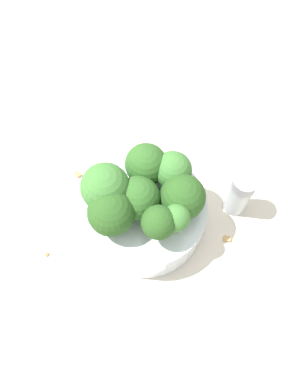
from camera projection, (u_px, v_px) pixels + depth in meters
The scene contains 14 objects.
ground_plane at pixel (144, 221), 0.52m from camera, with size 3.00×3.00×0.00m, color beige.
bowl at pixel (144, 214), 0.50m from camera, with size 0.16×0.16×0.05m, color silver.
broccoli_floret_0 at pixel (111, 213), 0.43m from camera, with size 0.06×0.06×0.06m.
broccoli_floret_1 at pixel (182, 197), 0.45m from camera, with size 0.06×0.06×0.06m.
broccoli_floret_2 at pixel (149, 165), 0.47m from camera, with size 0.05×0.05×0.06m.
broccoli_floret_3 at pixel (158, 223), 0.42m from camera, with size 0.04×0.04×0.06m.
broccoli_floret_4 at pixel (138, 198), 0.45m from camera, with size 0.05×0.05×0.06m.
broccoli_floret_5 at pixel (176, 218), 0.43m from camera, with size 0.03×0.03×0.05m.
broccoli_floret_6 at pixel (106, 185), 0.44m from camera, with size 0.06×0.06×0.07m.
broccoli_floret_7 at pixel (173, 171), 0.46m from camera, with size 0.05×0.05×0.06m.
pepper_shaker at pixel (240, 194), 0.50m from camera, with size 0.03×0.03×0.07m.
almond_crumb_0 at pixel (47, 254), 0.50m from camera, with size 0.01×0.00×0.01m, color olive.
almond_crumb_1 at pixel (78, 174), 0.55m from camera, with size 0.01×0.01×0.01m, color #AD7F4C.
almond_crumb_2 at pixel (227, 238), 0.50m from camera, with size 0.01×0.01×0.01m, color tan.
Camera 1 is at (0.21, 0.01, 0.48)m, focal length 35.00 mm.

